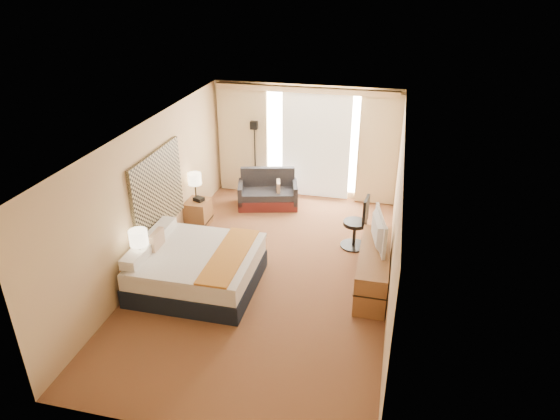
% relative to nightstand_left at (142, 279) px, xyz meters
% --- Properties ---
extents(floor, '(4.20, 7.00, 0.02)m').
position_rel_nightstand_left_xyz_m(floor, '(1.87, 1.05, -0.28)').
color(floor, '#5D221A').
rests_on(floor, ground).
extents(ceiling, '(4.20, 7.00, 0.02)m').
position_rel_nightstand_left_xyz_m(ceiling, '(1.87, 1.05, 2.33)').
color(ceiling, silver).
rests_on(ceiling, wall_back).
extents(wall_back, '(4.20, 0.02, 2.60)m').
position_rel_nightstand_left_xyz_m(wall_back, '(1.87, 4.55, 1.02)').
color(wall_back, tan).
rests_on(wall_back, ground).
extents(wall_front, '(4.20, 0.02, 2.60)m').
position_rel_nightstand_left_xyz_m(wall_front, '(1.87, -2.45, 1.02)').
color(wall_front, tan).
rests_on(wall_front, ground).
extents(wall_left, '(0.02, 7.00, 2.60)m').
position_rel_nightstand_left_xyz_m(wall_left, '(-0.23, 1.05, 1.02)').
color(wall_left, tan).
rests_on(wall_left, ground).
extents(wall_right, '(0.02, 7.00, 2.60)m').
position_rel_nightstand_left_xyz_m(wall_right, '(3.97, 1.05, 1.02)').
color(wall_right, tan).
rests_on(wall_right, ground).
extents(headboard, '(0.06, 1.85, 1.50)m').
position_rel_nightstand_left_xyz_m(headboard, '(-0.19, 1.25, 1.01)').
color(headboard, black).
rests_on(headboard, wall_left).
extents(nightstand_left, '(0.45, 0.52, 0.55)m').
position_rel_nightstand_left_xyz_m(nightstand_left, '(0.00, 0.00, 0.00)').
color(nightstand_left, '#935935').
rests_on(nightstand_left, floor).
extents(nightstand_right, '(0.45, 0.52, 0.55)m').
position_rel_nightstand_left_xyz_m(nightstand_right, '(0.00, 2.50, 0.00)').
color(nightstand_right, '#935935').
rests_on(nightstand_right, floor).
extents(media_dresser, '(0.50, 1.80, 0.70)m').
position_rel_nightstand_left_xyz_m(media_dresser, '(3.70, 1.05, 0.07)').
color(media_dresser, '#935935').
rests_on(media_dresser, floor).
extents(window, '(2.30, 0.02, 2.30)m').
position_rel_nightstand_left_xyz_m(window, '(2.12, 4.52, 1.04)').
color(window, white).
rests_on(window, wall_back).
extents(curtains, '(4.12, 0.19, 2.56)m').
position_rel_nightstand_left_xyz_m(curtains, '(1.87, 4.44, 1.13)').
color(curtains, beige).
rests_on(curtains, floor).
extents(bed, '(1.96, 1.80, 0.95)m').
position_rel_nightstand_left_xyz_m(bed, '(0.81, 0.40, 0.07)').
color(bed, black).
rests_on(bed, floor).
extents(loveseat, '(1.45, 1.01, 0.82)m').
position_rel_nightstand_left_xyz_m(loveseat, '(1.18, 3.75, -0.00)').
color(loveseat, '#5B1D1A').
rests_on(loveseat, floor).
extents(floor_lamp, '(0.22, 0.22, 1.77)m').
position_rel_nightstand_left_xyz_m(floor_lamp, '(0.72, 4.35, 0.98)').
color(floor_lamp, black).
rests_on(floor_lamp, floor).
extents(desk_chair, '(0.51, 0.51, 1.06)m').
position_rel_nightstand_left_xyz_m(desk_chair, '(3.32, 2.33, 0.20)').
color(desk_chair, black).
rests_on(desk_chair, floor).
extents(lamp_left, '(0.29, 0.29, 0.62)m').
position_rel_nightstand_left_xyz_m(lamp_left, '(0.04, 0.02, 0.76)').
color(lamp_left, black).
rests_on(lamp_left, nightstand_left).
extents(lamp_right, '(0.27, 0.27, 0.58)m').
position_rel_nightstand_left_xyz_m(lamp_right, '(-0.05, 2.57, 0.72)').
color(lamp_right, black).
rests_on(lamp_right, nightstand_right).
extents(tissue_box, '(0.13, 0.13, 0.10)m').
position_rel_nightstand_left_xyz_m(tissue_box, '(0.11, 0.03, 0.32)').
color(tissue_box, '#9AB7EF').
rests_on(tissue_box, nightstand_left).
extents(telephone, '(0.24, 0.21, 0.08)m').
position_rel_nightstand_left_xyz_m(telephone, '(0.03, 2.51, 0.31)').
color(telephone, black).
rests_on(telephone, nightstand_right).
extents(television, '(0.32, 0.99, 0.56)m').
position_rel_nightstand_left_xyz_m(television, '(3.65, 1.24, 0.71)').
color(television, black).
rests_on(television, media_dresser).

